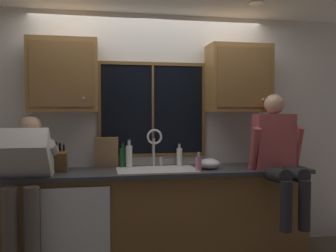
{
  "coord_description": "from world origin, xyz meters",
  "views": [
    {
      "loc": [
        -0.53,
        -3.94,
        1.51
      ],
      "look_at": [
        0.14,
        -0.3,
        1.36
      ],
      "focal_mm": 39.21,
      "sensor_mm": 36.0,
      "label": 1
    }
  ],
  "objects_px": {
    "person_sitting_on_counter": "(278,152)",
    "bottle_amber_small": "(129,156)",
    "person_standing": "(25,177)",
    "soap_dispenser": "(198,163)",
    "cutting_board": "(106,152)",
    "knife_block": "(61,161)",
    "mixing_bowl": "(209,164)",
    "bottle_green_glass": "(179,156)",
    "bottle_tall_clear": "(123,157)"
  },
  "relations": [
    {
      "from": "person_sitting_on_counter",
      "to": "knife_block",
      "type": "height_order",
      "value": "person_sitting_on_counter"
    },
    {
      "from": "knife_block",
      "to": "bottle_amber_small",
      "type": "bearing_deg",
      "value": 13.73
    },
    {
      "from": "cutting_board",
      "to": "bottle_green_glass",
      "type": "height_order",
      "value": "cutting_board"
    },
    {
      "from": "person_standing",
      "to": "bottle_tall_clear",
      "type": "height_order",
      "value": "person_standing"
    },
    {
      "from": "bottle_tall_clear",
      "to": "soap_dispenser",
      "type": "bearing_deg",
      "value": -28.01
    },
    {
      "from": "soap_dispenser",
      "to": "bottle_amber_small",
      "type": "height_order",
      "value": "bottle_amber_small"
    },
    {
      "from": "person_sitting_on_counter",
      "to": "bottle_amber_small",
      "type": "relative_size",
      "value": 4.21
    },
    {
      "from": "person_sitting_on_counter",
      "to": "mixing_bowl",
      "type": "distance_m",
      "value": 0.69
    },
    {
      "from": "person_standing",
      "to": "mixing_bowl",
      "type": "bearing_deg",
      "value": 7.42
    },
    {
      "from": "mixing_bowl",
      "to": "bottle_tall_clear",
      "type": "xyz_separation_m",
      "value": [
        -0.87,
        0.29,
        0.06
      ]
    },
    {
      "from": "person_sitting_on_counter",
      "to": "cutting_board",
      "type": "relative_size",
      "value": 3.87
    },
    {
      "from": "person_standing",
      "to": "bottle_tall_clear",
      "type": "relative_size",
      "value": 5.73
    },
    {
      "from": "bottle_green_glass",
      "to": "bottle_tall_clear",
      "type": "bearing_deg",
      "value": 177.83
    },
    {
      "from": "person_standing",
      "to": "mixing_bowl",
      "type": "distance_m",
      "value": 1.76
    },
    {
      "from": "knife_block",
      "to": "mixing_bowl",
      "type": "bearing_deg",
      "value": -2.05
    },
    {
      "from": "cutting_board",
      "to": "person_sitting_on_counter",
      "type": "bearing_deg",
      "value": -16.16
    },
    {
      "from": "knife_block",
      "to": "mixing_bowl",
      "type": "relative_size",
      "value": 1.46
    },
    {
      "from": "bottle_green_glass",
      "to": "person_standing",
      "type": "bearing_deg",
      "value": -161.81
    },
    {
      "from": "bottle_green_glass",
      "to": "bottle_tall_clear",
      "type": "height_order",
      "value": "bottle_tall_clear"
    },
    {
      "from": "bottle_amber_small",
      "to": "person_standing",
      "type": "bearing_deg",
      "value": -154.82
    },
    {
      "from": "soap_dispenser",
      "to": "person_standing",
      "type": "bearing_deg",
      "value": -175.46
    },
    {
      "from": "person_standing",
      "to": "bottle_amber_small",
      "type": "bearing_deg",
      "value": 25.18
    },
    {
      "from": "bottle_green_glass",
      "to": "mixing_bowl",
      "type": "bearing_deg",
      "value": -45.47
    },
    {
      "from": "soap_dispenser",
      "to": "bottle_tall_clear",
      "type": "relative_size",
      "value": 0.73
    },
    {
      "from": "mixing_bowl",
      "to": "bottle_amber_small",
      "type": "distance_m",
      "value": 0.84
    },
    {
      "from": "bottle_tall_clear",
      "to": "bottle_green_glass",
      "type": "bearing_deg",
      "value": -2.17
    },
    {
      "from": "cutting_board",
      "to": "soap_dispenser",
      "type": "distance_m",
      "value": 0.97
    },
    {
      "from": "soap_dispenser",
      "to": "bottle_green_glass",
      "type": "distance_m",
      "value": 0.38
    },
    {
      "from": "cutting_board",
      "to": "bottle_green_glass",
      "type": "relative_size",
      "value": 1.33
    },
    {
      "from": "person_standing",
      "to": "bottle_green_glass",
      "type": "height_order",
      "value": "person_standing"
    },
    {
      "from": "knife_block",
      "to": "bottle_amber_small",
      "type": "height_order",
      "value": "knife_block"
    },
    {
      "from": "person_sitting_on_counter",
      "to": "bottle_amber_small",
      "type": "height_order",
      "value": "person_sitting_on_counter"
    },
    {
      "from": "bottle_amber_small",
      "to": "cutting_board",
      "type": "bearing_deg",
      "value": 168.79
    },
    {
      "from": "soap_dispenser",
      "to": "cutting_board",
      "type": "bearing_deg",
      "value": 157.92
    },
    {
      "from": "knife_block",
      "to": "cutting_board",
      "type": "bearing_deg",
      "value": 25.69
    },
    {
      "from": "knife_block",
      "to": "person_standing",
      "type": "bearing_deg",
      "value": -134.37
    },
    {
      "from": "knife_block",
      "to": "bottle_tall_clear",
      "type": "distance_m",
      "value": 0.65
    },
    {
      "from": "person_standing",
      "to": "soap_dispenser",
      "type": "height_order",
      "value": "person_standing"
    },
    {
      "from": "knife_block",
      "to": "bottle_tall_clear",
      "type": "height_order",
      "value": "knife_block"
    },
    {
      "from": "knife_block",
      "to": "person_sitting_on_counter",
      "type": "bearing_deg",
      "value": -7.45
    },
    {
      "from": "person_standing",
      "to": "bottle_green_glass",
      "type": "relative_size",
      "value": 5.99
    },
    {
      "from": "person_standing",
      "to": "bottle_amber_small",
      "type": "relative_size",
      "value": 4.91
    },
    {
      "from": "mixing_bowl",
      "to": "soap_dispenser",
      "type": "xyz_separation_m",
      "value": [
        -0.14,
        -0.1,
        0.02
      ]
    },
    {
      "from": "bottle_green_glass",
      "to": "person_sitting_on_counter",
      "type": "bearing_deg",
      "value": -28.39
    },
    {
      "from": "person_sitting_on_counter",
      "to": "soap_dispenser",
      "type": "relative_size",
      "value": 6.74
    },
    {
      "from": "soap_dispenser",
      "to": "bottle_green_glass",
      "type": "height_order",
      "value": "bottle_green_glass"
    },
    {
      "from": "bottle_tall_clear",
      "to": "cutting_board",
      "type": "bearing_deg",
      "value": -172.52
    },
    {
      "from": "bottle_green_glass",
      "to": "bottle_amber_small",
      "type": "relative_size",
      "value": 0.82
    },
    {
      "from": "bottle_tall_clear",
      "to": "knife_block",
      "type": "bearing_deg",
      "value": -159.05
    },
    {
      "from": "person_sitting_on_counter",
      "to": "bottle_green_glass",
      "type": "xyz_separation_m",
      "value": [
        -0.9,
        0.49,
        -0.08
      ]
    }
  ]
}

